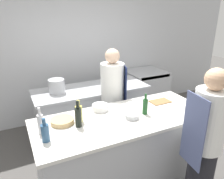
{
  "coord_description": "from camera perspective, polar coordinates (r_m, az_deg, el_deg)",
  "views": [
    {
      "loc": [
        -1.21,
        -2.13,
        2.22
      ],
      "look_at": [
        0.0,
        0.35,
        1.19
      ],
      "focal_mm": 35.0,
      "sensor_mm": 36.0,
      "label": 1
    }
  ],
  "objects": [
    {
      "name": "wall_back",
      "position": [
        4.5,
        -10.17,
        9.74
      ],
      "size": [
        8.0,
        0.06,
        2.8
      ],
      "color": "silver",
      "rests_on": "ground_plane"
    },
    {
      "name": "stockpot",
      "position": [
        3.59,
        -14.28,
        0.85
      ],
      "size": [
        0.26,
        0.26,
        0.22
      ],
      "color": "#A8AAAF",
      "rests_on": "pass_counter"
    },
    {
      "name": "cutting_board",
      "position": [
        3.25,
        12.46,
        -3.08
      ],
      "size": [
        0.29,
        0.18,
        0.01
      ],
      "color": "olive",
      "rests_on": "prep_counter"
    },
    {
      "name": "chef_at_stove",
      "position": [
        3.51,
        0.13,
        -2.77
      ],
      "size": [
        0.42,
        0.4,
        1.66
      ],
      "rotation": [
        0.0,
        0.0,
        -1.86
      ],
      "color": "black",
      "rests_on": "ground_plane"
    },
    {
      "name": "pass_counter",
      "position": [
        3.93,
        -5.23,
        -5.97
      ],
      "size": [
        1.95,
        0.75,
        0.94
      ],
      "color": "#A8AAAF",
      "rests_on": "ground_plane"
    },
    {
      "name": "bottle_sauce",
      "position": [
        2.49,
        -18.15,
        -8.39
      ],
      "size": [
        0.06,
        0.06,
        0.31
      ],
      "color": "silver",
      "rests_on": "prep_counter"
    },
    {
      "name": "chef_at_prep_near",
      "position": [
        2.64,
        23.1,
        -12.68
      ],
      "size": [
        0.38,
        0.37,
        1.68
      ],
      "rotation": [
        0.0,
        0.0,
        1.44
      ],
      "color": "black",
      "rests_on": "ground_plane"
    },
    {
      "name": "prep_counter",
      "position": [
        3.01,
        3.04,
        -15.04
      ],
      "size": [
        2.26,
        0.93,
        0.94
      ],
      "color": "#A8AAAF",
      "rests_on": "ground_plane"
    },
    {
      "name": "bottle_vinegar",
      "position": [
        2.82,
        8.66,
        -4.29
      ],
      "size": [
        0.07,
        0.07,
        0.28
      ],
      "color": "#19471E",
      "rests_on": "prep_counter"
    },
    {
      "name": "bowl_prep_small",
      "position": [
        2.67,
        -12.86,
        -8.04
      ],
      "size": [
        0.27,
        0.27,
        0.06
      ],
      "color": "tan",
      "rests_on": "prep_counter"
    },
    {
      "name": "bowl_mixing_large",
      "position": [
        2.92,
        -3.1,
        -4.69
      ],
      "size": [
        0.22,
        0.22,
        0.08
      ],
      "color": "white",
      "rests_on": "prep_counter"
    },
    {
      "name": "bottle_olive_oil",
      "position": [
        2.35,
        -17.05,
        -10.65
      ],
      "size": [
        0.08,
        0.08,
        0.26
      ],
      "color": "#2D5175",
      "rests_on": "prep_counter"
    },
    {
      "name": "ground_plane",
      "position": [
        3.3,
        2.88,
        -21.68
      ],
      "size": [
        16.0,
        16.0,
        0.0
      ],
      "primitive_type": "plane",
      "color": "#4C4947"
    },
    {
      "name": "bowl_ceramic_blue",
      "position": [
        2.73,
        5.25,
        -6.9
      ],
      "size": [
        0.17,
        0.17,
        0.06
      ],
      "color": "#B7BABC",
      "rests_on": "prep_counter"
    },
    {
      "name": "bottle_wine",
      "position": [
        2.53,
        -8.82,
        -6.99
      ],
      "size": [
        0.08,
        0.08,
        0.32
      ],
      "color": "black",
      "rests_on": "prep_counter"
    },
    {
      "name": "oven_range",
      "position": [
        5.02,
        8.62,
        -0.26
      ],
      "size": [
        0.85,
        0.74,
        0.91
      ],
      "color": "#A8AAAF",
      "rests_on": "ground_plane"
    },
    {
      "name": "bottle_cooking_oil",
      "position": [
        2.63,
        -8.67,
        -6.18
      ],
      "size": [
        0.09,
        0.09,
        0.28
      ],
      "color": "#B2A84C",
      "rests_on": "prep_counter"
    }
  ]
}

